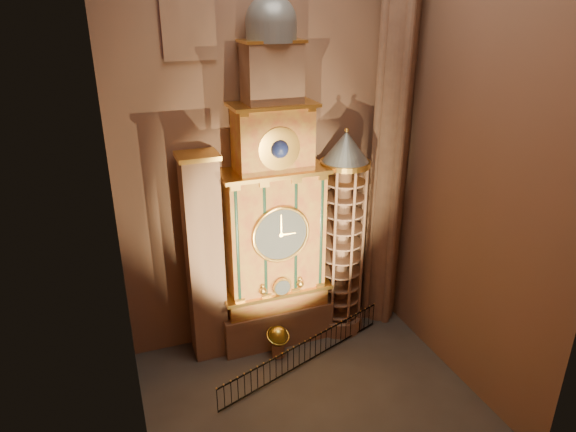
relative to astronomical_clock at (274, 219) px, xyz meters
name	(u,v)px	position (x,y,z in m)	size (l,w,h in m)	color
floor	(312,400)	(0.00, -4.96, -6.68)	(14.00, 14.00, 0.00)	#383330
wall_back	(265,124)	(0.00, 1.04, 4.32)	(22.00, 22.00, 0.00)	#8A5C4A
wall_left	(112,181)	(-7.00, -4.96, 4.32)	(22.00, 22.00, 0.00)	#8A5C4A
wall_right	(479,141)	(7.00, -4.96, 4.32)	(22.00, 22.00, 0.00)	#8A5C4A
astronomical_clock	(274,219)	(0.00, 0.00, 0.00)	(5.60, 2.41, 16.70)	#8C634C
portrait_tower	(204,259)	(-3.40, 0.02, -1.53)	(1.80, 1.60, 10.20)	#8C634C
stair_turret	(342,237)	(3.50, -0.26, -1.41)	(2.50, 2.50, 10.80)	#8C634C
gothic_pier	(393,118)	(6.10, 0.04, 4.32)	(2.04, 2.04, 22.00)	#8C634C
celestial_globe	(278,339)	(-0.37, -1.53, -5.68)	(1.38, 1.33, 1.66)	#8C634C
iron_railing	(305,353)	(0.60, -2.60, -5.99)	(9.33, 3.42, 1.26)	black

